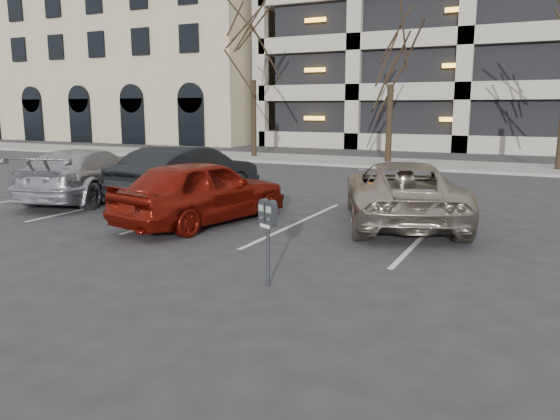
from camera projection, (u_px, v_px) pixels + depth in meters
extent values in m
plane|color=#28282B|center=(316.00, 255.00, 9.61)|extent=(140.00, 140.00, 0.00)
cube|color=gray|center=(455.00, 166.00, 23.74)|extent=(80.00, 4.00, 0.12)
cube|color=silver|center=(34.00, 197.00, 15.86)|extent=(0.10, 5.20, 0.00)
cube|color=silver|center=(107.00, 204.00, 14.66)|extent=(0.10, 5.20, 0.00)
cube|color=silver|center=(194.00, 213.00, 13.45)|extent=(0.10, 5.20, 0.00)
cube|color=silver|center=(297.00, 223.00, 12.25)|extent=(0.10, 5.20, 0.00)
cube|color=silver|center=(423.00, 236.00, 11.04)|extent=(0.10, 5.20, 0.00)
cube|color=tan|center=(148.00, 49.00, 46.79)|extent=(26.00, 16.00, 15.00)
cylinder|color=black|center=(254.00, 120.00, 27.69)|extent=(0.28, 0.28, 3.92)
cylinder|color=black|center=(389.00, 125.00, 24.71)|extent=(0.28, 0.28, 3.59)
cylinder|color=black|center=(268.00, 256.00, 7.86)|extent=(0.06, 0.06, 0.90)
cube|color=black|center=(268.00, 224.00, 7.77)|extent=(0.31, 0.22, 0.06)
cube|color=silver|center=(265.00, 226.00, 7.74)|extent=(0.20, 0.10, 0.05)
cube|color=gray|center=(261.00, 208.00, 7.76)|extent=(0.10, 0.05, 0.09)
cube|color=gray|center=(268.00, 210.00, 7.63)|extent=(0.10, 0.05, 0.09)
imported|color=#A89F8F|center=(402.00, 192.00, 12.18)|extent=(3.91, 5.49, 1.39)
cube|color=#ED5B04|center=(376.00, 164.00, 11.43)|extent=(0.10, 0.20, 0.01)
imported|color=maroon|center=(203.00, 191.00, 12.12)|extent=(2.58, 4.56, 1.46)
imported|color=black|center=(188.00, 173.00, 15.05)|extent=(2.08, 4.80, 1.53)
imported|color=#A8A9AF|center=(88.00, 174.00, 15.30)|extent=(3.25, 5.31, 1.44)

